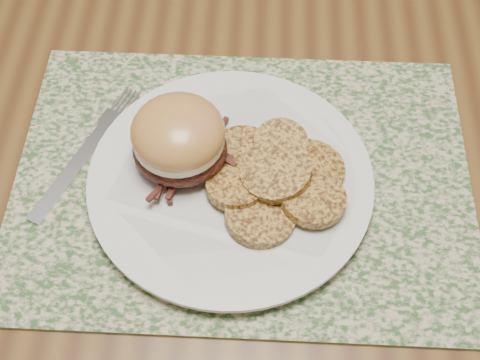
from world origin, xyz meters
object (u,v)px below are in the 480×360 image
Objects in this scene: dining_table at (120,140)px; dinner_plate at (231,181)px; pork_sandwich at (179,139)px; fork at (87,151)px.

dinner_plate reaches higher than dining_table.
dinner_plate is 0.07m from pork_sandwich.
dining_table is at bearing 140.48° from dinner_plate.
pork_sandwich is at bearing -47.12° from dining_table.
dining_table is 5.77× the size of dinner_plate.
pork_sandwich reaches higher than dining_table.
dinner_plate is 0.15m from fork.
dining_table is 8.53× the size of fork.
fork is (-0.10, 0.02, -0.05)m from pork_sandwich.
pork_sandwich is at bearing 13.92° from fork.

